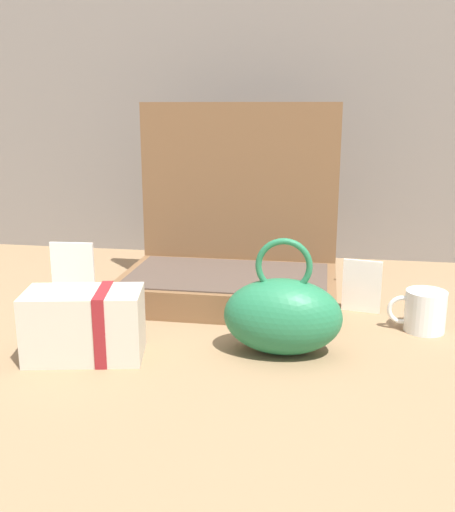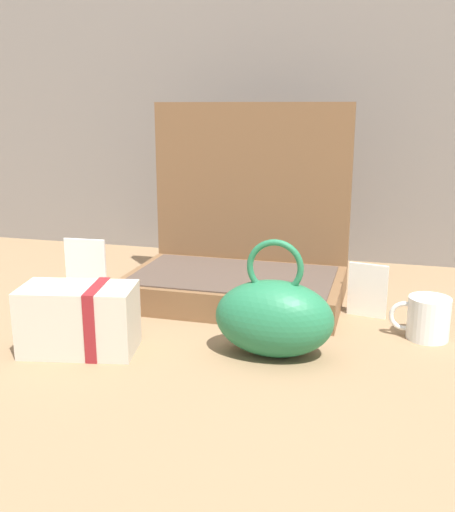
{
  "view_description": "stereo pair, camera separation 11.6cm",
  "coord_description": "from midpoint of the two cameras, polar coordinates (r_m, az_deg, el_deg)",
  "views": [
    {
      "loc": [
        0.17,
        -1.13,
        0.43
      ],
      "look_at": [
        -0.02,
        -0.02,
        0.14
      ],
      "focal_mm": 41.06,
      "sensor_mm": 36.0,
      "label": 1
    },
    {
      "loc": [
        0.28,
        -1.1,
        0.43
      ],
      "look_at": [
        -0.02,
        -0.02,
        0.14
      ],
      "focal_mm": 41.06,
      "sensor_mm": 36.0,
      "label": 2
    }
  ],
  "objects": [
    {
      "name": "cream_toiletry_bag",
      "position": [
        1.06,
        -11.1,
        -6.11
      ],
      "size": [
        0.22,
        0.14,
        0.12
      ],
      "color": "beige",
      "rests_on": "ground_plane"
    },
    {
      "name": "info_card_left",
      "position": [
        1.42,
        -11.43,
        -0.82
      ],
      "size": [
        0.1,
        0.01,
        0.12
      ],
      "primitive_type": "cube",
      "rotation": [
        0.0,
        0.0,
        0.07
      ],
      "color": "white",
      "rests_on": "ground_plane"
    },
    {
      "name": "open_suitcase",
      "position": [
        1.35,
        3.71,
        0.24
      ],
      "size": [
        0.48,
        0.31,
        0.44
      ],
      "color": "brown",
      "rests_on": "ground_plane"
    },
    {
      "name": "back_wall",
      "position": [
        1.73,
        8.61,
        23.26
      ],
      "size": [
        3.2,
        0.06,
        1.4
      ],
      "primitive_type": "cube",
      "color": "gray",
      "rests_on": "ground_plane"
    },
    {
      "name": "poster_card_right",
      "position": [
        1.26,
        16.06,
        -3.28
      ],
      "size": [
        0.08,
        0.02,
        0.11
      ],
      "primitive_type": "cube",
      "rotation": [
        0.0,
        0.0,
        -0.18
      ],
      "color": "white",
      "rests_on": "ground_plane"
    },
    {
      "name": "coffee_mug",
      "position": [
        1.19,
        21.55,
        -5.62
      ],
      "size": [
        0.11,
        0.08,
        0.08
      ],
      "color": "white",
      "rests_on": "ground_plane"
    },
    {
      "name": "ground_plane",
      "position": [
        1.22,
        3.95,
        -6.29
      ],
      "size": [
        6.0,
        6.0,
        0.0
      ],
      "primitive_type": "plane",
      "color": "#8C6D4C"
    },
    {
      "name": "teal_pouch_handbag",
      "position": [
        1.03,
        7.78,
        -5.96
      ],
      "size": [
        0.21,
        0.13,
        0.21
      ],
      "color": "#237247",
      "rests_on": "ground_plane"
    }
  ]
}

